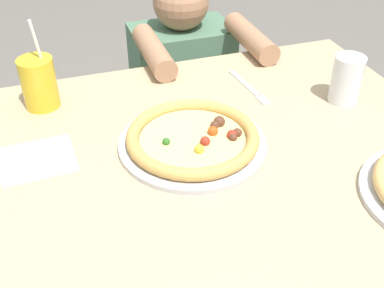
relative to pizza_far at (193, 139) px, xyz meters
name	(u,v)px	position (x,y,z in m)	size (l,w,h in m)	color
dining_table	(218,189)	(0.05, -0.04, -0.13)	(1.16, 0.94, 0.75)	tan
pizza_far	(193,139)	(0.00, 0.00, 0.00)	(0.34, 0.34, 0.04)	#B7B7BC
drink_cup_colored	(39,83)	(-0.31, 0.29, 0.05)	(0.09, 0.09, 0.23)	gold
water_cup_clear	(347,79)	(0.44, 0.07, 0.05)	(0.08, 0.08, 0.13)	silver
paper_napkin	(37,159)	(-0.35, 0.06, -0.02)	(0.16, 0.14, 0.00)	white
fork	(250,88)	(0.23, 0.20, -0.02)	(0.04, 0.20, 0.00)	silver
diner_seated	(183,105)	(0.19, 0.67, -0.33)	(0.39, 0.51, 0.94)	#333847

